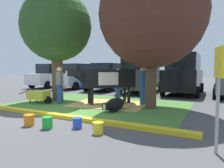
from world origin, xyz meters
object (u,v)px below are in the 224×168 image
object	(u,v)px
wheelbarrow	(39,95)
cow_holstein	(107,79)
shade_tree_left	(56,27)
bucket_yellow	(98,128)
suv_black	(184,74)
shade_tree_right	(152,15)
person_visitor_far	(118,84)
bucket_blue	(77,123)
calf_lying	(115,104)
sedan_red	(78,76)
bucket_green	(47,122)
sedan_blue	(107,77)
person_handler	(143,84)
bucket_orange	(29,120)
suv_dark_grey	(141,74)
person_visitor_near	(60,84)
hatchback_white	(52,76)
parking_sign	(219,79)

from	to	relation	value
wheelbarrow	cow_holstein	bearing A→B (deg)	25.53
shade_tree_left	bucket_yellow	world-z (taller)	shade_tree_left
suv_black	shade_tree_right	bearing A→B (deg)	-94.86
person_visitor_far	bucket_blue	bearing A→B (deg)	-76.71
calf_lying	sedan_red	bearing A→B (deg)	135.49
calf_lying	bucket_green	xyz separation A→B (m)	(-0.57, -2.86, -0.08)
cow_holstein	sedan_blue	distance (m)	6.12
shade_tree_left	bucket_green	xyz separation A→B (m)	(3.04, -3.71, -3.46)
person_handler	bucket_orange	world-z (taller)	person_handler
person_visitor_far	suv_dark_grey	world-z (taller)	suv_dark_grey
person_visitor_near	bucket_orange	distance (m)	3.57
person_handler	person_visitor_far	xyz separation A→B (m)	(-1.60, 0.80, -0.06)
shade_tree_right	bucket_blue	bearing A→B (deg)	-106.17
hatchback_white	parking_sign	bearing A→B (deg)	-35.23
bucket_blue	hatchback_white	world-z (taller)	hatchback_white
shade_tree_right	person_visitor_far	size ratio (longest dim) A/B	3.62
person_visitor_far	bucket_green	distance (m)	5.33
shade_tree_left	cow_holstein	distance (m)	3.63
shade_tree_right	bucket_green	world-z (taller)	shade_tree_right
shade_tree_left	bucket_blue	distance (m)	6.08
shade_tree_right	bucket_orange	world-z (taller)	shade_tree_right
shade_tree_left	cow_holstein	bearing A→B (deg)	6.68
shade_tree_left	sedan_red	distance (m)	7.18
bucket_green	shade_tree_right	bearing A→B (deg)	66.27
parking_sign	hatchback_white	size ratio (longest dim) A/B	0.45
shade_tree_right	sedan_red	xyz separation A→B (m)	(-7.94, 5.74, -2.67)
hatchback_white	suv_black	size ratio (longest dim) A/B	0.96
sedan_red	suv_dark_grey	distance (m)	5.66
suv_dark_grey	shade_tree_right	bearing A→B (deg)	-67.27
sedan_blue	suv_dark_grey	world-z (taller)	suv_dark_grey
person_visitor_near	person_visitor_far	bearing A→B (deg)	50.55
calf_lying	bucket_yellow	size ratio (longest dim) A/B	4.55
wheelbarrow	sedan_red	distance (m)	7.55
shade_tree_left	parking_sign	bearing A→B (deg)	-26.14
parking_sign	bucket_orange	world-z (taller)	parking_sign
sedan_blue	suv_black	xyz separation A→B (m)	(5.52, 0.02, 0.29)
cow_holstein	suv_black	distance (m)	5.96
shade_tree_left	bucket_yellow	size ratio (longest dim) A/B	18.54
person_visitor_near	hatchback_white	bearing A→B (deg)	136.09
bucket_yellow	person_visitor_near	bearing A→B (deg)	143.11
bucket_green	shade_tree_left	bearing A→B (deg)	129.30
person_visitor_far	sedan_blue	xyz separation A→B (m)	(-2.89, 4.11, 0.14)
person_handler	wheelbarrow	world-z (taller)	person_handler
shade_tree_left	wheelbarrow	distance (m)	3.40
bucket_blue	shade_tree_left	bearing A→B (deg)	138.29
calf_lying	person_visitor_far	size ratio (longest dim) A/B	0.83
suv_black	bucket_blue	bearing A→B (deg)	-99.27
person_visitor_near	parking_sign	size ratio (longest dim) A/B	0.85
shade_tree_right	suv_dark_grey	xyz separation A→B (m)	(-2.29, 5.47, -2.39)
person_handler	sedan_blue	distance (m)	6.65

